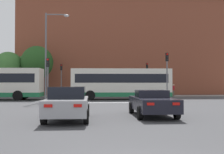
% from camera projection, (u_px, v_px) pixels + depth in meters
% --- Properties ---
extents(stop_line_strip, '(8.27, 0.30, 0.01)m').
position_uv_depth(stop_line_strip, '(107.00, 103.00, 24.84)').
color(stop_line_strip, silver).
rests_on(stop_line_strip, ground_plane).
extents(far_pavement, '(69.18, 2.50, 0.01)m').
position_uv_depth(far_pavement, '(104.00, 96.00, 37.97)').
color(far_pavement, '#A09B91').
rests_on(far_pavement, ground_plane).
extents(brick_civic_building, '(32.51, 15.20, 18.92)m').
position_uv_depth(brick_civic_building, '(120.00, 45.00, 49.13)').
color(brick_civic_building, brown).
rests_on(brick_civic_building, ground_plane).
extents(car_saloon_left, '(2.06, 4.63, 1.55)m').
position_uv_depth(car_saloon_left, '(68.00, 103.00, 13.13)').
color(car_saloon_left, '#9E9EA3').
rests_on(car_saloon_left, ground_plane).
extents(car_roadster_right, '(2.07, 4.75, 1.35)m').
position_uv_depth(car_roadster_right, '(152.00, 103.00, 14.71)').
color(car_roadster_right, black).
rests_on(car_roadster_right, ground_plane).
extents(bus_crossing_lead, '(10.34, 2.65, 3.23)m').
position_uv_depth(bus_crossing_lead, '(121.00, 83.00, 29.55)').
color(bus_crossing_lead, silver).
rests_on(bus_crossing_lead, ground_plane).
extents(traffic_light_near_right, '(0.26, 0.31, 4.59)m').
position_uv_depth(traffic_light_near_right, '(167.00, 69.00, 26.42)').
color(traffic_light_near_right, slate).
rests_on(traffic_light_near_right, ground_plane).
extents(traffic_light_far_right, '(0.26, 0.31, 4.47)m').
position_uv_depth(traffic_light_far_right, '(147.00, 74.00, 37.83)').
color(traffic_light_far_right, slate).
rests_on(traffic_light_far_right, ground_plane).
extents(traffic_light_far_left, '(0.26, 0.31, 4.24)m').
position_uv_depth(traffic_light_far_left, '(61.00, 75.00, 36.70)').
color(traffic_light_far_left, slate).
rests_on(traffic_light_far_left, ground_plane).
extents(traffic_light_near_left, '(0.26, 0.31, 3.98)m').
position_uv_depth(traffic_light_near_left, '(48.00, 72.00, 25.15)').
color(traffic_light_near_left, slate).
rests_on(traffic_light_near_left, ground_plane).
extents(street_lamp_junction, '(2.26, 0.36, 8.37)m').
position_uv_depth(street_lamp_junction, '(50.00, 48.00, 26.41)').
color(street_lamp_junction, slate).
rests_on(street_lamp_junction, ground_plane).
extents(pedestrian_waiting, '(0.26, 0.42, 1.61)m').
position_uv_depth(pedestrian_waiting, '(174.00, 89.00, 38.09)').
color(pedestrian_waiting, brown).
rests_on(pedestrian_waiting, ground_plane).
extents(tree_by_building, '(4.26, 4.26, 6.74)m').
position_uv_depth(tree_by_building, '(37.00, 63.00, 37.57)').
color(tree_by_building, '#4C3823').
rests_on(tree_by_building, ground_plane).
extents(tree_kerbside, '(3.99, 3.99, 5.95)m').
position_uv_depth(tree_kerbside, '(8.00, 67.00, 37.57)').
color(tree_kerbside, '#4C3823').
rests_on(tree_kerbside, ground_plane).
extents(tree_distant, '(4.21, 4.21, 6.13)m').
position_uv_depth(tree_distant, '(28.00, 69.00, 42.03)').
color(tree_distant, '#4C3823').
rests_on(tree_distant, ground_plane).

